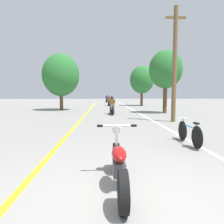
# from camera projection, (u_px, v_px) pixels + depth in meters

# --- Properties ---
(ground_plane) EXTENTS (120.00, 120.00, 0.00)m
(ground_plane) POSITION_uv_depth(u_px,v_px,m) (127.00, 202.00, 2.88)
(ground_plane) COLOR gray
(lane_stripe_center) EXTENTS (0.14, 48.00, 0.01)m
(lane_stripe_center) POSITION_uv_depth(u_px,v_px,m) (86.00, 114.00, 15.20)
(lane_stripe_center) COLOR yellow
(lane_stripe_center) RESTS_ON ground
(lane_stripe_edge) EXTENTS (0.14, 48.00, 0.01)m
(lane_stripe_edge) POSITION_uv_depth(u_px,v_px,m) (140.00, 114.00, 15.38)
(lane_stripe_edge) COLOR white
(lane_stripe_edge) RESTS_ON ground
(utility_pole) EXTENTS (1.10, 0.24, 6.23)m
(utility_pole) POSITION_uv_depth(u_px,v_px,m) (175.00, 64.00, 10.90)
(utility_pole) COLOR brown
(utility_pole) RESTS_ON ground
(roadside_tree_right_near) EXTENTS (2.64, 2.37, 5.01)m
(roadside_tree_right_near) POSITION_uv_depth(u_px,v_px,m) (166.00, 70.00, 15.82)
(roadside_tree_right_near) COLOR #513A23
(roadside_tree_right_near) RESTS_ON ground
(roadside_tree_right_far) EXTENTS (3.09, 2.78, 5.15)m
(roadside_tree_right_far) POSITION_uv_depth(u_px,v_px,m) (142.00, 80.00, 25.76)
(roadside_tree_right_far) COLOR #513A23
(roadside_tree_right_far) RESTS_ON ground
(roadside_tree_left) EXTENTS (3.44, 3.10, 5.29)m
(roadside_tree_left) POSITION_uv_depth(u_px,v_px,m) (61.00, 75.00, 18.70)
(roadside_tree_left) COLOR #513A23
(roadside_tree_left) RESTS_ON ground
(motorcycle_foreground) EXTENTS (0.75, 1.99, 0.98)m
(motorcycle_foreground) POSITION_uv_depth(u_px,v_px,m) (119.00, 163.00, 3.34)
(motorcycle_foreground) COLOR black
(motorcycle_foreground) RESTS_ON ground
(motorcycle_rider_lead) EXTENTS (0.50, 2.07, 1.38)m
(motorcycle_rider_lead) POSITION_uv_depth(u_px,v_px,m) (112.00, 107.00, 15.16)
(motorcycle_rider_lead) COLOR black
(motorcycle_rider_lead) RESTS_ON ground
(motorcycle_rider_mid) EXTENTS (0.50, 2.09, 1.33)m
(motorcycle_rider_mid) POSITION_uv_depth(u_px,v_px,m) (109.00, 102.00, 26.15)
(motorcycle_rider_mid) COLOR black
(motorcycle_rider_mid) RESTS_ON ground
(motorcycle_rider_far) EXTENTS (0.50, 2.07, 1.34)m
(motorcycle_rider_far) POSITION_uv_depth(u_px,v_px,m) (107.00, 99.00, 36.79)
(motorcycle_rider_far) COLOR black
(motorcycle_rider_far) RESTS_ON ground
(bicycle_parked) EXTENTS (0.44, 1.70, 0.76)m
(bicycle_parked) POSITION_uv_depth(u_px,v_px,m) (189.00, 133.00, 6.17)
(bicycle_parked) COLOR black
(bicycle_parked) RESTS_ON ground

